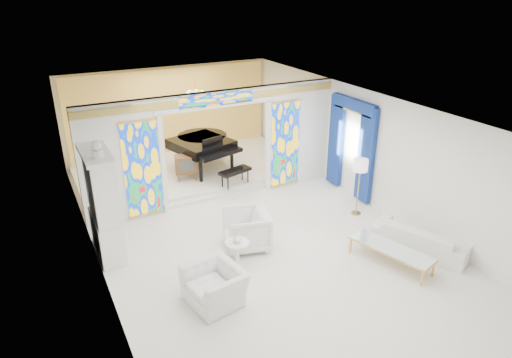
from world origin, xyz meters
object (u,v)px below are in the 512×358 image
china_cabinet (103,206)px  coffee_table (391,249)px  tv_console (186,164)px  armchair_left (215,285)px  grand_piano (203,143)px  armchair_right (247,230)px  sofa (420,238)px

china_cabinet → coffee_table: 6.14m
china_cabinet → tv_console: size_ratio=3.73×
armchair_left → coffee_table: armchair_left is taller
armchair_left → grand_piano: (2.13, 5.94, 0.62)m
china_cabinet → armchair_left: size_ratio=2.54×
armchair_right → sofa: armchair_right is taller
sofa → coffee_table: size_ratio=1.11×
china_cabinet → sofa: 6.94m
china_cabinet → coffee_table: china_cabinet is taller
tv_console → sofa: bearing=-44.3°
tv_console → grand_piano: bearing=54.1°
china_cabinet → armchair_right: size_ratio=2.82×
china_cabinet → armchair_left: china_cabinet is taller
grand_piano → coffee_table: bearing=-90.9°
sofa → tv_console: 6.69m
armchair_left → armchair_right: bearing=126.0°
armchair_right → tv_console: size_ratio=1.32×
armchair_left → armchair_right: size_ratio=1.11×
coffee_table → tv_console: size_ratio=2.59×
china_cabinet → sofa: size_ratio=1.30×
tv_console → armchair_right: bearing=-74.3°
china_cabinet → tv_console: 3.89m
china_cabinet → coffee_table: size_ratio=1.44×
china_cabinet → coffee_table: bearing=-31.6°
sofa → grand_piano: bearing=-1.5°
china_cabinet → armchair_right: bearing=-22.7°
armchair_left → tv_console: (1.33, 5.29, 0.31)m
china_cabinet → armchair_right: china_cabinet is taller
armchair_left → armchair_right: armchair_right is taller
sofa → tv_console: bearing=6.9°
china_cabinet → armchair_right: 3.12m
armchair_right → grand_piano: 4.60m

